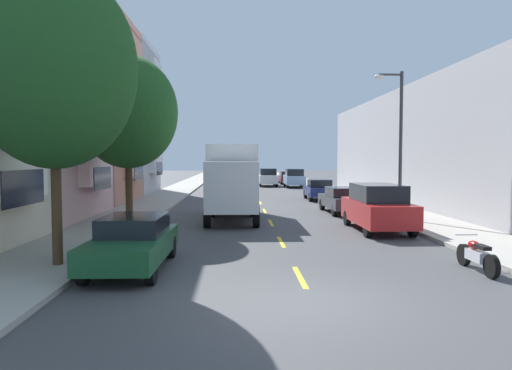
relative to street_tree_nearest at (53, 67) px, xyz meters
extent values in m
plane|color=#424244|center=(6.40, 26.92, -5.38)|extent=(160.00, 160.00, 0.00)
cube|color=#A39E93|center=(-0.70, 24.92, -5.31)|extent=(3.20, 120.00, 0.14)
cube|color=#A39E93|center=(13.50, 24.92, -5.31)|extent=(3.20, 120.00, 0.14)
cube|color=yellow|center=(6.40, -1.08, -5.38)|extent=(0.14, 2.20, 0.01)
cube|color=yellow|center=(6.40, 3.92, -5.38)|extent=(0.14, 2.20, 0.01)
cube|color=yellow|center=(6.40, 8.92, -5.38)|extent=(0.14, 2.20, 0.01)
cube|color=yellow|center=(6.40, 13.92, -5.38)|extent=(0.14, 2.20, 0.01)
cube|color=yellow|center=(6.40, 18.92, -5.38)|extent=(0.14, 2.20, 0.01)
cube|color=yellow|center=(6.40, 23.92, -5.38)|extent=(0.14, 2.20, 0.01)
cube|color=yellow|center=(6.40, 28.92, -5.38)|extent=(0.14, 2.20, 0.01)
cube|color=yellow|center=(6.40, 33.92, -5.38)|extent=(0.14, 2.20, 0.01)
cube|color=yellow|center=(6.40, 38.92, -5.38)|extent=(0.14, 2.20, 0.01)
cube|color=yellow|center=(6.40, 43.92, -5.38)|extent=(0.14, 2.20, 0.01)
cube|color=white|center=(-2.02, 2.00, 0.88)|extent=(0.55, 3.73, 9.04)
cube|color=#1E232D|center=(-1.73, 2.00, -3.30)|extent=(0.04, 2.83, 1.10)
cube|color=#1E232D|center=(-1.73, 2.00, 0.18)|extent=(0.04, 2.83, 1.10)
cube|color=#FECACA|center=(-2.02, 10.48, 0.71)|extent=(0.55, 3.73, 8.80)
cube|color=#1E232D|center=(-1.73, 10.48, -3.35)|extent=(0.04, 2.83, 1.10)
cube|color=#1E232D|center=(-1.73, 10.48, 0.03)|extent=(0.04, 2.83, 1.10)
cube|color=#1E232D|center=(-1.73, 10.48, 3.42)|extent=(0.04, 2.83, 1.10)
cube|color=#B27560|center=(-8.29, 18.96, 0.52)|extent=(11.98, 8.28, 11.80)
cube|color=#E19B83|center=(-2.55, 18.96, 6.64)|extent=(0.60, 8.28, 0.44)
cube|color=#E19B83|center=(-2.02, 18.96, 0.99)|extent=(0.55, 3.73, 9.20)
cube|color=#1E232D|center=(-1.73, 18.96, -3.26)|extent=(0.04, 2.83, 1.10)
cube|color=#1E232D|center=(-1.73, 18.96, 0.28)|extent=(0.04, 2.83, 1.10)
cube|color=#1E232D|center=(-1.73, 18.96, 3.82)|extent=(0.04, 2.83, 1.10)
cube|color=#A8A8AD|center=(-8.38, 27.44, 0.63)|extent=(12.16, 8.28, 12.02)
cube|color=silver|center=(-2.55, 27.44, 6.86)|extent=(0.60, 8.28, 0.44)
cube|color=silver|center=(-2.02, 27.44, 1.11)|extent=(0.55, 3.73, 9.37)
cube|color=#1E232D|center=(-1.73, 27.44, -3.22)|extent=(0.04, 2.83, 1.10)
cube|color=#1E232D|center=(-1.73, 27.44, 0.39)|extent=(0.04, 2.83, 1.10)
cube|color=#1E232D|center=(-1.73, 27.44, 3.99)|extent=(0.04, 2.83, 1.10)
cube|color=#A8A8AD|center=(20.10, 16.92, -1.65)|extent=(10.00, 36.00, 7.47)
cylinder|color=#47331E|center=(0.00, 0.00, -3.63)|extent=(0.27, 0.27, 3.24)
ellipsoid|color=#1E4C1E|center=(0.00, 0.00, 0.01)|extent=(4.35, 4.35, 5.38)
cylinder|color=#47331E|center=(0.00, 8.43, -3.72)|extent=(0.31, 0.31, 3.04)
ellipsoid|color=#1E4C1E|center=(0.00, 8.43, -0.33)|extent=(4.39, 4.39, 5.00)
cylinder|color=#38383D|center=(12.50, 9.07, -1.79)|extent=(0.16, 0.16, 6.90)
cylinder|color=#38383D|center=(11.95, 9.07, 1.51)|extent=(1.10, 0.10, 0.10)
ellipsoid|color=silver|center=(11.45, 9.07, 1.41)|extent=(0.44, 0.28, 0.20)
cube|color=white|center=(4.60, 11.24, -3.23)|extent=(2.41, 4.99, 2.99)
cube|color=white|center=(4.59, 7.60, -3.62)|extent=(2.31, 1.91, 2.20)
cube|color=black|center=(4.59, 6.70, -3.14)|extent=(2.02, 0.09, 0.97)
cube|color=black|center=(4.61, 13.65, -4.95)|extent=(2.40, 0.17, 0.24)
cylinder|color=black|center=(3.53, 7.55, -4.90)|extent=(0.28, 0.96, 0.96)
cylinder|color=black|center=(5.65, 7.54, -4.90)|extent=(0.28, 0.96, 0.96)
cylinder|color=black|center=(3.55, 12.54, -4.90)|extent=(0.28, 0.96, 0.96)
cylinder|color=black|center=(5.67, 12.53, -4.90)|extent=(0.28, 0.96, 0.96)
cylinder|color=black|center=(3.54, 11.44, -4.90)|extent=(0.28, 0.96, 0.96)
cylinder|color=black|center=(5.66, 11.43, -4.90)|extent=(0.28, 0.96, 0.96)
cube|color=maroon|center=(10.77, 43.04, -4.74)|extent=(1.85, 4.71, 0.62)
cube|color=black|center=(10.77, 42.66, -4.16)|extent=(1.62, 2.83, 0.55)
cylinder|color=black|center=(11.56, 44.64, -5.05)|extent=(0.22, 0.66, 0.66)
cylinder|color=black|center=(9.96, 44.63, -5.05)|extent=(0.22, 0.66, 0.66)
cylinder|color=black|center=(11.58, 41.44, -5.05)|extent=(0.22, 0.66, 0.66)
cylinder|color=black|center=(9.98, 41.43, -5.05)|extent=(0.22, 0.66, 0.66)
cube|color=#AD1E1E|center=(10.64, 6.42, -4.60)|extent=(1.96, 4.81, 0.90)
cube|color=black|center=(10.64, 6.42, -3.80)|extent=(1.72, 2.79, 0.70)
cylinder|color=black|center=(11.50, 8.05, -5.05)|extent=(0.22, 0.66, 0.66)
cylinder|color=black|center=(9.77, 8.05, -5.05)|extent=(0.22, 0.66, 0.66)
cylinder|color=black|center=(11.51, 4.79, -5.05)|extent=(0.22, 0.66, 0.66)
cylinder|color=black|center=(9.78, 4.78, -5.05)|extent=(0.22, 0.66, 0.66)
cube|color=orange|center=(1.90, 45.96, -4.75)|extent=(1.93, 4.55, 0.60)
cube|color=black|center=(1.91, 46.18, -4.20)|extent=(1.65, 2.20, 0.50)
cylinder|color=black|center=(1.07, 44.45, -5.05)|extent=(0.24, 0.67, 0.66)
cylinder|color=black|center=(2.65, 44.40, -5.05)|extent=(0.24, 0.67, 0.66)
cylinder|color=black|center=(1.16, 47.51, -5.05)|extent=(0.24, 0.67, 0.66)
cylinder|color=black|center=(2.74, 47.46, -5.05)|extent=(0.24, 0.67, 0.66)
cube|color=#194C28|center=(2.01, -0.09, -4.75)|extent=(1.88, 4.53, 0.60)
cube|color=black|center=(2.02, 0.13, -4.20)|extent=(1.62, 2.19, 0.50)
cylinder|color=black|center=(1.20, -1.61, -5.05)|extent=(0.23, 0.66, 0.66)
cylinder|color=black|center=(2.78, -1.64, -5.05)|extent=(0.23, 0.66, 0.66)
cylinder|color=black|center=(1.25, 1.45, -5.05)|extent=(0.23, 0.66, 0.66)
cylinder|color=black|center=(2.83, 1.42, -5.05)|extent=(0.23, 0.66, 0.66)
cube|color=#333338|center=(10.61, 12.82, -4.75)|extent=(1.91, 4.54, 0.60)
cube|color=black|center=(10.62, 12.60, -4.20)|extent=(1.64, 2.20, 0.50)
cylinder|color=black|center=(11.37, 14.37, -5.05)|extent=(0.24, 0.67, 0.66)
cylinder|color=black|center=(9.79, 14.33, -5.05)|extent=(0.24, 0.67, 0.66)
cylinder|color=black|center=(11.44, 11.31, -5.05)|extent=(0.24, 0.67, 0.66)
cylinder|color=black|center=(9.86, 11.27, -5.05)|extent=(0.24, 0.67, 0.66)
cube|color=#7A9EC6|center=(10.85, 36.32, -4.60)|extent=(2.05, 4.84, 0.90)
cube|color=black|center=(10.85, 36.32, -3.80)|extent=(1.77, 2.82, 0.70)
cylinder|color=black|center=(11.75, 37.93, -5.05)|extent=(0.23, 0.66, 0.66)
cylinder|color=black|center=(10.02, 37.97, -5.05)|extent=(0.23, 0.66, 0.66)
cylinder|color=black|center=(11.68, 34.67, -5.05)|extent=(0.23, 0.66, 0.66)
cylinder|color=black|center=(9.95, 34.70, -5.05)|extent=(0.23, 0.66, 0.66)
cube|color=navy|center=(10.73, 21.00, -4.74)|extent=(1.80, 4.02, 0.62)
cube|color=black|center=(10.73, 20.52, -4.16)|extent=(1.56, 1.70, 0.55)
cylinder|color=black|center=(11.51, 22.35, -5.05)|extent=(0.23, 0.66, 0.66)
cylinder|color=black|center=(9.99, 22.37, -5.05)|extent=(0.23, 0.66, 0.66)
cylinder|color=black|center=(11.47, 19.63, -5.05)|extent=(0.23, 0.66, 0.66)
cylinder|color=black|center=(9.95, 19.65, -5.05)|extent=(0.23, 0.66, 0.66)
cube|color=silver|center=(8.20, 38.48, -4.60)|extent=(1.95, 4.80, 0.90)
cube|color=black|center=(8.20, 38.48, -3.80)|extent=(1.72, 2.78, 0.70)
cylinder|color=black|center=(9.07, 40.11, -5.05)|extent=(0.22, 0.66, 0.66)
cylinder|color=black|center=(7.34, 40.11, -5.05)|extent=(0.22, 0.66, 0.66)
cylinder|color=black|center=(9.07, 36.85, -5.05)|extent=(0.22, 0.66, 0.66)
cylinder|color=black|center=(7.34, 36.85, -5.05)|extent=(0.22, 0.66, 0.66)
cylinder|color=black|center=(11.15, 0.03, -5.08)|extent=(0.14, 0.60, 0.60)
cylinder|color=black|center=(11.15, -1.42, -5.08)|extent=(0.14, 0.60, 0.60)
cube|color=silver|center=(11.15, -0.69, -4.96)|extent=(0.28, 0.81, 0.28)
ellipsoid|color=maroon|center=(11.15, -0.52, -4.70)|extent=(0.24, 0.48, 0.22)
cube|color=black|center=(11.15, -0.95, -4.68)|extent=(0.22, 0.52, 0.10)
cylinder|color=silver|center=(11.15, -0.08, -4.50)|extent=(0.62, 0.04, 0.03)
camera|label=1|loc=(4.82, -12.69, -2.41)|focal=32.93mm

